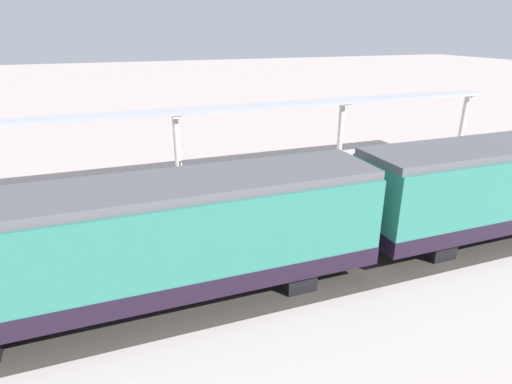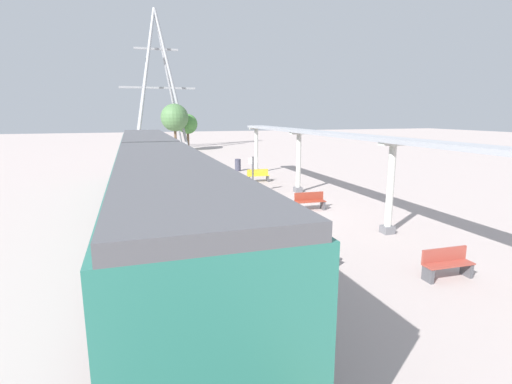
{
  "view_description": "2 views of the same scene",
  "coord_description": "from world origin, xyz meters",
  "px_view_note": "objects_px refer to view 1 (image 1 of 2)",
  "views": [
    {
      "loc": [
        -15.44,
        7.4,
        7.1
      ],
      "look_at": [
        -2.43,
        2.58,
        1.68
      ],
      "focal_mm": 29.45,
      "sensor_mm": 36.0,
      "label": 1
    },
    {
      "loc": [
        -6.11,
        -16.41,
        4.6
      ],
      "look_at": [
        -0.82,
        -0.08,
        1.11
      ],
      "focal_mm": 26.9,
      "sensor_mm": 36.0,
      "label": 2
    }
  ],
  "objects_px": {
    "canopy_pillar_nearest": "(462,125)",
    "passenger_waiting_near_edge": "(456,171)",
    "canopy_pillar_second": "(340,136)",
    "platform_info_sign": "(182,182)",
    "canopy_pillar_third": "(177,152)",
    "bench_mid_platform": "(86,200)",
    "bench_near_end": "(413,159)",
    "train_far_carriage": "(148,244)",
    "bench_far_end": "(272,178)"
  },
  "relations": [
    {
      "from": "bench_near_end",
      "to": "platform_info_sign",
      "type": "relative_size",
      "value": 0.69
    },
    {
      "from": "canopy_pillar_third",
      "to": "bench_far_end",
      "type": "relative_size",
      "value": 2.34
    },
    {
      "from": "bench_far_end",
      "to": "bench_near_end",
      "type": "bearing_deg",
      "value": -88.5
    },
    {
      "from": "canopy_pillar_second",
      "to": "platform_info_sign",
      "type": "relative_size",
      "value": 1.62
    },
    {
      "from": "passenger_waiting_near_edge",
      "to": "bench_far_end",
      "type": "bearing_deg",
      "value": 63.34
    },
    {
      "from": "canopy_pillar_third",
      "to": "platform_info_sign",
      "type": "height_order",
      "value": "canopy_pillar_third"
    },
    {
      "from": "train_far_carriage",
      "to": "bench_near_end",
      "type": "bearing_deg",
      "value": -63.32
    },
    {
      "from": "bench_near_end",
      "to": "passenger_waiting_near_edge",
      "type": "relative_size",
      "value": 0.86
    },
    {
      "from": "bench_far_end",
      "to": "platform_info_sign",
      "type": "height_order",
      "value": "platform_info_sign"
    },
    {
      "from": "canopy_pillar_second",
      "to": "passenger_waiting_near_edge",
      "type": "relative_size",
      "value": 2.03
    },
    {
      "from": "canopy_pillar_nearest",
      "to": "canopy_pillar_third",
      "type": "height_order",
      "value": "same"
    },
    {
      "from": "passenger_waiting_near_edge",
      "to": "bench_near_end",
      "type": "bearing_deg",
      "value": -13.8
    },
    {
      "from": "canopy_pillar_third",
      "to": "passenger_waiting_near_edge",
      "type": "xyz_separation_m",
      "value": [
        -5.0,
        -11.66,
        -0.71
      ]
    },
    {
      "from": "canopy_pillar_third",
      "to": "bench_far_end",
      "type": "bearing_deg",
      "value": -106.67
    },
    {
      "from": "canopy_pillar_second",
      "to": "bench_near_end",
      "type": "relative_size",
      "value": 2.36
    },
    {
      "from": "bench_near_end",
      "to": "bench_mid_platform",
      "type": "bearing_deg",
      "value": 90.42
    },
    {
      "from": "train_far_carriage",
      "to": "canopy_pillar_nearest",
      "type": "bearing_deg",
      "value": -65.94
    },
    {
      "from": "canopy_pillar_nearest",
      "to": "passenger_waiting_near_edge",
      "type": "xyz_separation_m",
      "value": [
        -5.0,
        5.18,
        -0.71
      ]
    },
    {
      "from": "canopy_pillar_nearest",
      "to": "bench_mid_platform",
      "type": "xyz_separation_m",
      "value": [
        -1.17,
        20.97,
        -1.37
      ]
    },
    {
      "from": "bench_near_end",
      "to": "canopy_pillar_nearest",
      "type": "bearing_deg",
      "value": -76.09
    },
    {
      "from": "canopy_pillar_third",
      "to": "bench_mid_platform",
      "type": "distance_m",
      "value": 4.5
    },
    {
      "from": "train_far_carriage",
      "to": "canopy_pillar_second",
      "type": "height_order",
      "value": "canopy_pillar_second"
    },
    {
      "from": "canopy_pillar_nearest",
      "to": "bench_mid_platform",
      "type": "height_order",
      "value": "canopy_pillar_nearest"
    },
    {
      "from": "passenger_waiting_near_edge",
      "to": "bench_mid_platform",
      "type": "bearing_deg",
      "value": 76.35
    },
    {
      "from": "bench_near_end",
      "to": "passenger_waiting_near_edge",
      "type": "xyz_separation_m",
      "value": [
        -3.96,
        0.97,
        0.66
      ]
    },
    {
      "from": "canopy_pillar_nearest",
      "to": "passenger_waiting_near_edge",
      "type": "relative_size",
      "value": 2.03
    },
    {
      "from": "train_far_carriage",
      "to": "canopy_pillar_nearest",
      "type": "xyz_separation_m",
      "value": [
        8.56,
        -19.18,
        -0.02
      ]
    },
    {
      "from": "canopy_pillar_nearest",
      "to": "platform_info_sign",
      "type": "bearing_deg",
      "value": 99.02
    },
    {
      "from": "train_far_carriage",
      "to": "canopy_pillar_second",
      "type": "relative_size",
      "value": 3.55
    },
    {
      "from": "bench_mid_platform",
      "to": "train_far_carriage",
      "type": "bearing_deg",
      "value": -166.43
    },
    {
      "from": "bench_near_end",
      "to": "platform_info_sign",
      "type": "height_order",
      "value": "platform_info_sign"
    },
    {
      "from": "bench_far_end",
      "to": "passenger_waiting_near_edge",
      "type": "distance_m",
      "value": 8.36
    },
    {
      "from": "canopy_pillar_nearest",
      "to": "bench_mid_platform",
      "type": "bearing_deg",
      "value": 93.18
    },
    {
      "from": "canopy_pillar_second",
      "to": "bench_far_end",
      "type": "height_order",
      "value": "canopy_pillar_second"
    },
    {
      "from": "canopy_pillar_second",
      "to": "platform_info_sign",
      "type": "bearing_deg",
      "value": 107.01
    },
    {
      "from": "bench_mid_platform",
      "to": "platform_info_sign",
      "type": "xyz_separation_m",
      "value": [
        -1.57,
        -3.77,
        0.89
      ]
    },
    {
      "from": "bench_mid_platform",
      "to": "passenger_waiting_near_edge",
      "type": "height_order",
      "value": "passenger_waiting_near_edge"
    },
    {
      "from": "canopy_pillar_third",
      "to": "bench_far_end",
      "type": "distance_m",
      "value": 4.61
    },
    {
      "from": "train_far_carriage",
      "to": "bench_far_end",
      "type": "height_order",
      "value": "train_far_carriage"
    },
    {
      "from": "canopy_pillar_second",
      "to": "passenger_waiting_near_edge",
      "type": "distance_m",
      "value": 5.92
    },
    {
      "from": "canopy_pillar_second",
      "to": "canopy_pillar_third",
      "type": "bearing_deg",
      "value": 90.0
    },
    {
      "from": "platform_info_sign",
      "to": "passenger_waiting_near_edge",
      "type": "xyz_separation_m",
      "value": [
        -2.27,
        -12.02,
        -0.23
      ]
    },
    {
      "from": "canopy_pillar_nearest",
      "to": "canopy_pillar_third",
      "type": "relative_size",
      "value": 1.0
    },
    {
      "from": "platform_info_sign",
      "to": "bench_mid_platform",
      "type": "bearing_deg",
      "value": 67.45
    },
    {
      "from": "bench_near_end",
      "to": "bench_far_end",
      "type": "distance_m",
      "value": 8.42
    },
    {
      "from": "canopy_pillar_nearest",
      "to": "train_far_carriage",
      "type": "bearing_deg",
      "value": 114.06
    },
    {
      "from": "canopy_pillar_nearest",
      "to": "bench_near_end",
      "type": "relative_size",
      "value": 2.36
    },
    {
      "from": "passenger_waiting_near_edge",
      "to": "canopy_pillar_second",
      "type": "bearing_deg",
      "value": 31.72
    },
    {
      "from": "train_far_carriage",
      "to": "canopy_pillar_second",
      "type": "bearing_deg",
      "value": -51.87
    },
    {
      "from": "bench_near_end",
      "to": "platform_info_sign",
      "type": "bearing_deg",
      "value": 97.41
    }
  ]
}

